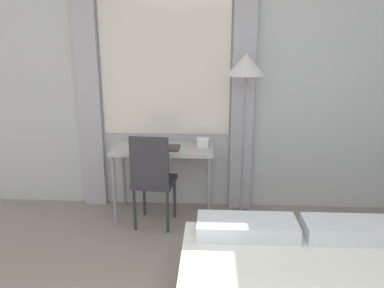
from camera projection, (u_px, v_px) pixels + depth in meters
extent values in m
cube|color=silver|center=(213.00, 89.00, 4.09)|extent=(5.34, 0.05, 2.70)
cube|color=white|center=(165.00, 66.00, 4.01)|extent=(1.40, 0.01, 1.50)
cube|color=#B2B2BC|center=(89.00, 94.00, 4.09)|extent=(0.24, 0.06, 2.60)
cube|color=#B2B2BC|center=(243.00, 95.00, 4.01)|extent=(0.24, 0.06, 2.60)
cube|color=#B2B2B7|center=(163.00, 149.00, 3.95)|extent=(1.06, 0.50, 0.04)
cylinder|color=gray|center=(114.00, 190.00, 3.87)|extent=(0.04, 0.04, 0.74)
cylinder|color=gray|center=(209.00, 192.00, 3.82)|extent=(0.04, 0.04, 0.74)
cylinder|color=gray|center=(124.00, 176.00, 4.28)|extent=(0.04, 0.04, 0.74)
cylinder|color=gray|center=(209.00, 177.00, 4.23)|extent=(0.04, 0.04, 0.74)
cube|color=#333338|center=(155.00, 182.00, 3.83)|extent=(0.44, 0.44, 0.05)
cube|color=#333338|center=(149.00, 162.00, 3.59)|extent=(0.38, 0.08, 0.49)
cylinder|color=#333338|center=(135.00, 210.00, 3.76)|extent=(0.03, 0.03, 0.44)
cylinder|color=#333338|center=(168.00, 212.00, 3.71)|extent=(0.03, 0.03, 0.44)
cylinder|color=#333338|center=(144.00, 196.00, 4.09)|extent=(0.03, 0.03, 0.44)
cylinder|color=#333338|center=(175.00, 198.00, 4.03)|extent=(0.03, 0.03, 0.44)
cube|color=silver|center=(247.00, 227.00, 2.83)|extent=(0.75, 0.32, 0.12)
cube|color=silver|center=(355.00, 230.00, 2.79)|extent=(0.75, 0.32, 0.12)
cylinder|color=#4C4C51|center=(240.00, 215.00, 4.10)|extent=(0.28, 0.28, 0.03)
cylinder|color=gray|center=(243.00, 148.00, 3.89)|extent=(0.02, 0.02, 1.50)
cone|color=silver|center=(246.00, 64.00, 3.66)|extent=(0.39, 0.39, 0.21)
cube|color=white|center=(203.00, 143.00, 3.96)|extent=(0.11, 0.14, 0.07)
cube|color=white|center=(203.00, 139.00, 3.95)|extent=(0.13, 0.05, 0.02)
cube|color=#4C4238|center=(169.00, 148.00, 3.87)|extent=(0.21, 0.21, 0.02)
cube|color=white|center=(169.00, 147.00, 3.87)|extent=(0.20, 0.20, 0.01)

